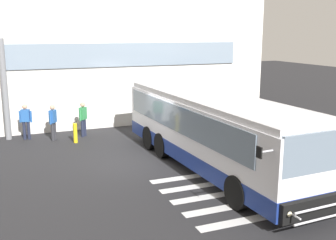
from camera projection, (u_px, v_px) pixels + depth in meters
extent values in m
cube|color=#232326|center=(135.00, 161.00, 15.85)|extent=(80.00, 90.00, 0.02)
cube|color=silver|center=(270.00, 216.00, 11.14)|extent=(4.40, 0.36, 0.01)
cube|color=silver|center=(251.00, 203.00, 11.95)|extent=(4.40, 0.36, 0.01)
cube|color=silver|center=(235.00, 192.00, 12.77)|extent=(4.40, 0.36, 0.01)
cube|color=silver|center=(221.00, 182.00, 13.59)|extent=(4.40, 0.36, 0.01)
cube|color=silver|center=(209.00, 174.00, 14.40)|extent=(4.40, 0.36, 0.01)
cube|color=silver|center=(79.00, 56.00, 25.99)|extent=(19.65, 12.00, 6.84)
cube|color=gray|center=(118.00, 55.00, 20.80)|extent=(13.65, 0.10, 1.20)
cylinder|color=slate|center=(5.00, 90.00, 18.58)|extent=(0.28, 0.28, 4.68)
cube|color=silver|center=(213.00, 131.00, 14.76)|extent=(3.03, 10.46, 2.15)
cube|color=navy|center=(212.00, 152.00, 14.93)|extent=(3.07, 10.50, 0.55)
cube|color=silver|center=(214.00, 99.00, 14.51)|extent=(2.92, 10.25, 0.20)
cube|color=slate|center=(319.00, 152.00, 10.08)|extent=(2.35, 0.23, 1.05)
cube|color=slate|center=(238.00, 113.00, 15.45)|extent=(0.47, 9.14, 0.95)
cube|color=slate|center=(178.00, 119.00, 14.40)|extent=(0.47, 9.14, 0.95)
cube|color=black|center=(320.00, 138.00, 10.01)|extent=(2.15, 0.20, 0.28)
cube|color=black|center=(319.00, 206.00, 10.26)|extent=(2.46, 0.31, 0.52)
sphere|color=beige|center=(288.00, 213.00, 9.81)|extent=(0.18, 0.18, 0.18)
cylinder|color=#B7B7BF|center=(266.00, 151.00, 9.62)|extent=(0.40, 0.07, 0.05)
cube|color=black|center=(259.00, 152.00, 9.54)|extent=(0.05, 0.20, 0.28)
cylinder|color=black|center=(302.00, 180.00, 12.44)|extent=(0.35, 1.01, 1.00)
cylinder|color=black|center=(238.00, 192.00, 11.48)|extent=(0.35, 1.01, 1.00)
cylinder|color=black|center=(212.00, 139.00, 17.19)|extent=(0.35, 1.01, 1.00)
cylinder|color=black|center=(162.00, 145.00, 16.24)|extent=(0.35, 1.01, 1.00)
cylinder|color=black|center=(198.00, 132.00, 18.35)|extent=(0.35, 1.01, 1.00)
cylinder|color=black|center=(150.00, 138.00, 17.39)|extent=(0.35, 1.01, 1.00)
cylinder|color=#B7B7BF|center=(329.00, 217.00, 9.96)|extent=(2.25, 0.17, 0.06)
cylinder|color=#B7B7BF|center=(330.00, 205.00, 9.90)|extent=(2.25, 0.17, 0.06)
cylinder|color=#B7B7BF|center=(293.00, 215.00, 9.71)|extent=(0.07, 0.50, 0.05)
cylinder|color=#1E2338|center=(29.00, 130.00, 19.00)|extent=(0.15, 0.15, 0.85)
cylinder|color=#1E2338|center=(24.00, 130.00, 18.98)|extent=(0.15, 0.15, 0.85)
cube|color=#2659A5|center=(25.00, 116.00, 18.84)|extent=(0.43, 0.32, 0.58)
sphere|color=tan|center=(25.00, 107.00, 18.75)|extent=(0.23, 0.23, 0.23)
cylinder|color=#2659A5|center=(31.00, 117.00, 18.87)|extent=(0.09, 0.09, 0.55)
cylinder|color=#2659A5|center=(20.00, 117.00, 18.83)|extent=(0.09, 0.09, 0.55)
cube|color=maroon|center=(26.00, 115.00, 19.01)|extent=(0.34, 0.26, 0.44)
cylinder|color=#2D2D33|center=(55.00, 131.00, 18.92)|extent=(0.15, 0.15, 0.85)
cylinder|color=#2D2D33|center=(53.00, 132.00, 18.73)|extent=(0.15, 0.15, 0.85)
cube|color=#2659A5|center=(53.00, 116.00, 18.67)|extent=(0.39, 0.44, 0.58)
sphere|color=tan|center=(52.00, 107.00, 18.58)|extent=(0.23, 0.23, 0.23)
cylinder|color=#2659A5|center=(55.00, 116.00, 18.92)|extent=(0.09, 0.09, 0.55)
cylinder|color=#2659A5|center=(50.00, 118.00, 18.44)|extent=(0.09, 0.09, 0.55)
cylinder|color=#1E2338|center=(85.00, 127.00, 19.62)|extent=(0.15, 0.15, 0.85)
cylinder|color=#1E2338|center=(83.00, 128.00, 19.43)|extent=(0.15, 0.15, 0.85)
cube|color=#338C4C|center=(83.00, 113.00, 19.37)|extent=(0.42, 0.43, 0.58)
sphere|color=tan|center=(83.00, 105.00, 19.28)|extent=(0.23, 0.23, 0.23)
cylinder|color=#338C4C|center=(86.00, 113.00, 19.61)|extent=(0.09, 0.09, 0.55)
cylinder|color=#338C4C|center=(80.00, 115.00, 19.15)|extent=(0.09, 0.09, 0.55)
cylinder|color=yellow|center=(75.00, 133.00, 18.39)|extent=(0.18, 0.18, 0.90)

